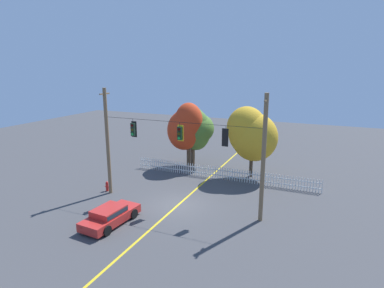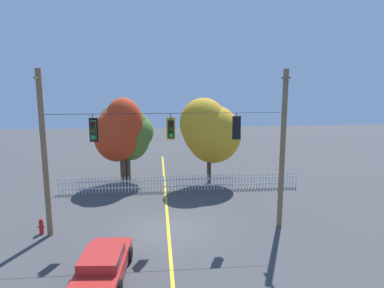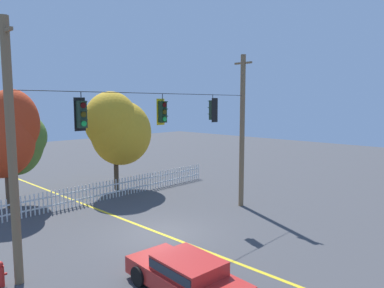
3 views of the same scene
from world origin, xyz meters
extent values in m
plane|color=#424244|center=(0.00, 0.00, 0.00)|extent=(80.00, 80.00, 0.00)
cube|color=gold|center=(0.00, 0.00, 0.00)|extent=(0.16, 36.00, 0.01)
cylinder|color=brown|center=(-6.00, 0.00, 4.16)|extent=(0.28, 0.28, 8.33)
cylinder|color=brown|center=(6.00, 0.00, 4.16)|extent=(0.28, 0.28, 8.33)
cube|color=brown|center=(-6.00, 0.00, 7.88)|extent=(0.10, 1.10, 0.10)
cube|color=brown|center=(6.00, 0.00, 7.88)|extent=(0.10, 1.10, 0.10)
cylinder|color=black|center=(0.00, 0.00, 6.15)|extent=(11.80, 0.02, 0.02)
cylinder|color=black|center=(-3.61, 0.00, 5.99)|extent=(0.03, 0.03, 0.32)
cube|color=black|center=(-3.61, 0.13, 5.35)|extent=(0.43, 0.02, 1.19)
cube|color=#1E3323|center=(-3.61, 0.00, 5.35)|extent=(0.30, 0.24, 0.96)
cylinder|color=#410706|center=(-3.61, -0.14, 5.67)|extent=(0.20, 0.03, 0.20)
cube|color=#1E3323|center=(-3.61, -0.18, 5.79)|extent=(0.22, 0.12, 0.06)
cylinder|color=#463B09|center=(-3.61, -0.14, 5.35)|extent=(0.20, 0.03, 0.20)
cube|color=#1E3323|center=(-3.61, -0.18, 5.47)|extent=(0.22, 0.12, 0.06)
cylinder|color=green|center=(-3.61, -0.14, 5.03)|extent=(0.20, 0.03, 0.20)
cube|color=#1E3323|center=(-3.61, -0.18, 5.15)|extent=(0.22, 0.12, 0.06)
cylinder|color=black|center=(0.19, 0.00, 5.99)|extent=(0.03, 0.03, 0.32)
cube|color=yellow|center=(0.19, 0.13, 5.37)|extent=(0.43, 0.02, 1.13)
cube|color=black|center=(0.19, 0.00, 5.37)|extent=(0.30, 0.24, 0.91)
cylinder|color=#410706|center=(0.19, -0.14, 5.67)|extent=(0.20, 0.03, 0.20)
cube|color=black|center=(0.19, -0.18, 5.79)|extent=(0.22, 0.12, 0.06)
cylinder|color=#463B09|center=(0.19, -0.14, 5.37)|extent=(0.20, 0.03, 0.20)
cube|color=black|center=(0.19, -0.18, 5.48)|extent=(0.22, 0.12, 0.06)
cylinder|color=green|center=(0.19, -0.14, 5.06)|extent=(0.20, 0.03, 0.20)
cube|color=black|center=(0.19, -0.18, 5.18)|extent=(0.22, 0.12, 0.06)
cylinder|color=black|center=(3.50, 0.00, 6.01)|extent=(0.03, 0.03, 0.27)
cube|color=black|center=(3.50, -0.13, 5.39)|extent=(0.43, 0.02, 1.19)
cube|color=#1E3323|center=(3.50, 0.00, 5.39)|extent=(0.30, 0.24, 0.96)
cylinder|color=#410706|center=(3.50, 0.14, 5.71)|extent=(0.20, 0.03, 0.20)
cube|color=#1E3323|center=(3.50, 0.18, 5.83)|extent=(0.22, 0.12, 0.06)
cylinder|color=#463B09|center=(3.50, 0.14, 5.39)|extent=(0.20, 0.03, 0.20)
cube|color=#1E3323|center=(3.50, 0.18, 5.51)|extent=(0.22, 0.12, 0.06)
cylinder|color=green|center=(3.50, 0.14, 5.07)|extent=(0.20, 0.03, 0.20)
cube|color=#1E3323|center=(3.50, 0.18, 5.19)|extent=(0.22, 0.12, 0.06)
cube|color=silver|center=(-7.27, 6.56, 0.56)|extent=(0.06, 0.04, 1.13)
cube|color=silver|center=(-7.04, 6.56, 0.56)|extent=(0.06, 0.04, 1.13)
cube|color=silver|center=(-6.82, 6.56, 0.56)|extent=(0.06, 0.04, 1.13)
cube|color=silver|center=(-6.60, 6.56, 0.56)|extent=(0.06, 0.04, 1.13)
cube|color=silver|center=(-6.37, 6.56, 0.56)|extent=(0.06, 0.04, 1.13)
cube|color=silver|center=(-6.15, 6.56, 0.56)|extent=(0.06, 0.04, 1.13)
cube|color=silver|center=(-5.92, 6.56, 0.56)|extent=(0.06, 0.04, 1.13)
cube|color=silver|center=(-5.70, 6.56, 0.56)|extent=(0.06, 0.04, 1.13)
cube|color=silver|center=(-5.47, 6.56, 0.56)|extent=(0.06, 0.04, 1.13)
cube|color=silver|center=(-5.25, 6.56, 0.56)|extent=(0.06, 0.04, 1.13)
cube|color=silver|center=(-5.03, 6.56, 0.56)|extent=(0.06, 0.04, 1.13)
cube|color=silver|center=(-4.80, 6.56, 0.56)|extent=(0.06, 0.04, 1.13)
cube|color=silver|center=(-4.58, 6.56, 0.56)|extent=(0.06, 0.04, 1.13)
cube|color=silver|center=(-4.35, 6.56, 0.56)|extent=(0.06, 0.04, 1.13)
cube|color=silver|center=(-4.13, 6.56, 0.56)|extent=(0.06, 0.04, 1.13)
cube|color=silver|center=(-3.90, 6.56, 0.56)|extent=(0.06, 0.04, 1.13)
cube|color=silver|center=(-3.68, 6.56, 0.56)|extent=(0.06, 0.04, 1.13)
cube|color=silver|center=(-3.46, 6.56, 0.56)|extent=(0.06, 0.04, 1.13)
cube|color=silver|center=(-3.23, 6.56, 0.56)|extent=(0.06, 0.04, 1.13)
cube|color=silver|center=(-3.01, 6.56, 0.56)|extent=(0.06, 0.04, 1.13)
cube|color=silver|center=(-2.78, 6.56, 0.56)|extent=(0.06, 0.04, 1.13)
cube|color=silver|center=(-2.56, 6.56, 0.56)|extent=(0.06, 0.04, 1.13)
cube|color=silver|center=(-2.33, 6.56, 0.56)|extent=(0.06, 0.04, 1.13)
cube|color=silver|center=(-2.11, 6.56, 0.56)|extent=(0.06, 0.04, 1.13)
cube|color=silver|center=(-1.89, 6.56, 0.56)|extent=(0.06, 0.04, 1.13)
cube|color=silver|center=(-1.66, 6.56, 0.56)|extent=(0.06, 0.04, 1.13)
cube|color=silver|center=(-1.44, 6.56, 0.56)|extent=(0.06, 0.04, 1.13)
cube|color=silver|center=(-1.21, 6.56, 0.56)|extent=(0.06, 0.04, 1.13)
cube|color=silver|center=(-0.99, 6.56, 0.56)|extent=(0.06, 0.04, 1.13)
cube|color=silver|center=(-0.76, 6.56, 0.56)|extent=(0.06, 0.04, 1.13)
cube|color=silver|center=(-0.54, 6.56, 0.56)|extent=(0.06, 0.04, 1.13)
cube|color=silver|center=(-0.32, 6.56, 0.56)|extent=(0.06, 0.04, 1.13)
cube|color=silver|center=(-0.09, 6.56, 0.56)|extent=(0.06, 0.04, 1.13)
cube|color=silver|center=(0.13, 6.56, 0.56)|extent=(0.06, 0.04, 1.13)
cube|color=silver|center=(0.36, 6.56, 0.56)|extent=(0.06, 0.04, 1.13)
cube|color=silver|center=(0.58, 6.56, 0.56)|extent=(0.06, 0.04, 1.13)
cube|color=silver|center=(0.81, 6.56, 0.56)|extent=(0.06, 0.04, 1.13)
cube|color=silver|center=(1.03, 6.56, 0.56)|extent=(0.06, 0.04, 1.13)
cube|color=silver|center=(1.25, 6.56, 0.56)|extent=(0.06, 0.04, 1.13)
cube|color=silver|center=(1.48, 6.56, 0.56)|extent=(0.06, 0.04, 1.13)
cube|color=silver|center=(1.70, 6.56, 0.56)|extent=(0.06, 0.04, 1.13)
cube|color=silver|center=(1.93, 6.56, 0.56)|extent=(0.06, 0.04, 1.13)
cube|color=silver|center=(2.15, 6.56, 0.56)|extent=(0.06, 0.04, 1.13)
cube|color=silver|center=(2.38, 6.56, 0.56)|extent=(0.06, 0.04, 1.13)
cube|color=silver|center=(2.60, 6.56, 0.56)|extent=(0.06, 0.04, 1.13)
cube|color=silver|center=(2.82, 6.56, 0.56)|extent=(0.06, 0.04, 1.13)
cube|color=silver|center=(3.05, 6.56, 0.56)|extent=(0.06, 0.04, 1.13)
cube|color=silver|center=(3.27, 6.56, 0.56)|extent=(0.06, 0.04, 1.13)
cube|color=silver|center=(3.50, 6.56, 0.56)|extent=(0.06, 0.04, 1.13)
cube|color=silver|center=(3.72, 6.56, 0.56)|extent=(0.06, 0.04, 1.13)
cube|color=silver|center=(3.95, 6.56, 0.56)|extent=(0.06, 0.04, 1.13)
cube|color=silver|center=(4.17, 6.56, 0.56)|extent=(0.06, 0.04, 1.13)
cube|color=silver|center=(4.39, 6.56, 0.56)|extent=(0.06, 0.04, 1.13)
cube|color=silver|center=(4.62, 6.56, 0.56)|extent=(0.06, 0.04, 1.13)
cube|color=silver|center=(4.84, 6.56, 0.56)|extent=(0.06, 0.04, 1.13)
cube|color=silver|center=(5.07, 6.56, 0.56)|extent=(0.06, 0.04, 1.13)
cube|color=silver|center=(5.29, 6.56, 0.56)|extent=(0.06, 0.04, 1.13)
cube|color=silver|center=(5.52, 6.56, 0.56)|extent=(0.06, 0.04, 1.13)
cube|color=silver|center=(5.74, 6.56, 0.56)|extent=(0.06, 0.04, 1.13)
cube|color=silver|center=(5.96, 6.56, 0.56)|extent=(0.06, 0.04, 1.13)
cube|color=silver|center=(6.19, 6.56, 0.56)|extent=(0.06, 0.04, 1.13)
cube|color=silver|center=(6.41, 6.56, 0.56)|extent=(0.06, 0.04, 1.13)
cube|color=silver|center=(6.64, 6.56, 0.56)|extent=(0.06, 0.04, 1.13)
cube|color=silver|center=(6.86, 6.56, 0.56)|extent=(0.06, 0.04, 1.13)
cube|color=silver|center=(7.09, 6.56, 0.56)|extent=(0.06, 0.04, 1.13)
cube|color=silver|center=(7.31, 6.56, 0.56)|extent=(0.06, 0.04, 1.13)
cube|color=silver|center=(7.54, 6.56, 0.56)|extent=(0.06, 0.04, 1.13)
cube|color=silver|center=(7.76, 6.56, 0.56)|extent=(0.06, 0.04, 1.13)
cube|color=silver|center=(7.98, 6.56, 0.56)|extent=(0.06, 0.04, 1.13)
cube|color=silver|center=(8.21, 6.56, 0.56)|extent=(0.06, 0.04, 1.13)
cube|color=silver|center=(8.43, 6.56, 0.56)|extent=(0.06, 0.04, 1.13)
cube|color=silver|center=(8.66, 6.56, 0.56)|extent=(0.06, 0.04, 1.13)
cube|color=silver|center=(8.88, 6.56, 0.56)|extent=(0.06, 0.04, 1.13)
cube|color=silver|center=(9.11, 6.56, 0.56)|extent=(0.06, 0.04, 1.13)
cube|color=silver|center=(9.33, 6.56, 0.56)|extent=(0.06, 0.04, 1.13)
cube|color=silver|center=(9.55, 6.56, 0.56)|extent=(0.06, 0.04, 1.13)
cube|color=silver|center=(1.14, 6.59, 0.34)|extent=(16.82, 0.03, 0.08)
cube|color=silver|center=(1.14, 6.59, 0.81)|extent=(16.82, 0.03, 0.08)
cylinder|color=brown|center=(-3.13, 8.97, 1.33)|extent=(0.41, 0.41, 2.67)
ellipsoid|color=red|center=(-3.49, 8.67, 3.74)|extent=(3.33, 3.26, 3.94)
ellipsoid|color=red|center=(-3.38, 8.50, 4.09)|extent=(2.83, 2.71, 3.54)
ellipsoid|color=red|center=(-2.93, 8.55, 4.65)|extent=(2.80, 2.51, 3.69)
cylinder|color=brown|center=(-2.77, 9.20, 1.29)|extent=(0.39, 0.39, 2.58)
ellipsoid|color=#4C752D|center=(-2.49, 9.33, 3.71)|extent=(2.98, 2.57, 4.04)
ellipsoid|color=#4C752D|center=(-2.53, 9.56, 3.84)|extent=(3.52, 3.46, 3.06)
ellipsoid|color=#4C752D|center=(-3.25, 9.58, 4.43)|extent=(3.25, 2.97, 3.30)
cylinder|color=#473828|center=(3.38, 8.33, 1.29)|extent=(0.31, 0.31, 2.57)
ellipsoid|color=gold|center=(3.65, 8.01, 3.78)|extent=(4.08, 3.62, 4.27)
ellipsoid|color=gold|center=(3.04, 7.87, 4.21)|extent=(3.40, 3.06, 4.08)
ellipsoid|color=gold|center=(2.89, 8.01, 4.60)|extent=(3.47, 3.25, 3.76)
cube|color=red|center=(-2.73, -4.27, 0.45)|extent=(2.02, 4.27, 0.55)
cube|color=red|center=(-2.74, -4.42, 0.94)|extent=(1.65, 2.10, 0.42)
cube|color=#232D38|center=(-2.74, -4.42, 0.94)|extent=(1.67, 2.02, 0.27)
cylinder|color=black|center=(-3.47, -2.92, 0.32)|extent=(0.23, 0.65, 0.64)
cylinder|color=black|center=(-1.78, -3.06, 0.32)|extent=(0.23, 0.65, 0.64)
cube|color=white|center=(-3.03, -2.19, 0.55)|extent=(0.20, 0.06, 0.10)
cube|color=white|center=(-2.10, -2.26, 0.55)|extent=(0.20, 0.06, 0.10)
cylinder|color=red|center=(-6.49, 0.19, 0.33)|extent=(0.22, 0.22, 0.66)
sphere|color=red|center=(-6.49, 0.19, 0.72)|extent=(0.20, 0.20, 0.20)
cylinder|color=red|center=(-6.64, 0.19, 0.36)|extent=(0.08, 0.08, 0.08)
cylinder|color=red|center=(-6.34, 0.19, 0.36)|extent=(0.08, 0.08, 0.08)
camera|label=1|loc=(9.59, -19.61, 9.86)|focal=30.13mm
camera|label=2|loc=(-0.49, -17.51, 7.83)|focal=33.12mm
camera|label=3|loc=(-9.98, -11.51, 5.77)|focal=33.31mm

